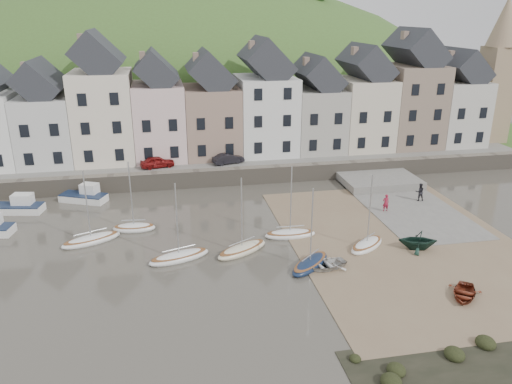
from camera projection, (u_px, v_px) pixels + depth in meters
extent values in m
plane|color=#474237|center=(271.00, 255.00, 38.17)|extent=(160.00, 160.00, 0.00)
cube|color=#3F5F26|center=(220.00, 143.00, 67.45)|extent=(90.00, 30.00, 1.50)
cube|color=slate|center=(232.00, 161.00, 56.56)|extent=(70.00, 7.00, 0.10)
cube|color=slate|center=(237.00, 176.00, 53.55)|extent=(70.00, 1.20, 1.80)
cube|color=#7A634A|center=(404.00, 243.00, 40.08)|extent=(18.00, 26.00, 0.06)
cube|color=slate|center=(404.00, 204.00, 48.15)|extent=(8.00, 18.00, 0.12)
ellipsoid|color=#3F5F26|center=(181.00, 201.00, 98.84)|extent=(134.40, 84.00, 84.00)
cylinder|color=#382619|center=(55.00, 9.00, 72.47)|extent=(0.50, 0.50, 3.00)
cylinder|color=#382619|center=(152.00, 9.00, 78.61)|extent=(0.50, 0.50, 3.00)
cylinder|color=#382619|center=(242.00, 9.00, 79.21)|extent=(0.50, 0.50, 3.00)
cylinder|color=#382619|center=(316.00, 9.00, 80.39)|extent=(0.50, 0.50, 3.00)
cube|color=silver|center=(48.00, 130.00, 55.02)|extent=(5.80, 8.00, 7.50)
cube|color=gray|center=(25.00, 69.00, 52.48)|extent=(0.60, 0.90, 1.40)
cube|color=beige|center=(105.00, 117.00, 55.67)|extent=(6.40, 8.00, 10.00)
cube|color=gray|center=(81.00, 40.00, 52.57)|extent=(0.60, 0.90, 1.40)
cube|color=beige|center=(160.00, 121.00, 56.98)|extent=(5.60, 8.00, 8.50)
cube|color=gray|center=(142.00, 58.00, 54.32)|extent=(0.60, 0.90, 1.40)
cube|color=gray|center=(211.00, 121.00, 58.11)|extent=(6.20, 8.00, 8.00)
cube|color=gray|center=(196.00, 59.00, 55.40)|extent=(0.60, 0.90, 1.40)
cube|color=silver|center=(265.00, 115.00, 59.06)|extent=(6.60, 8.00, 9.00)
cube|color=gray|center=(252.00, 47.00, 56.10)|extent=(0.60, 0.90, 1.40)
cube|color=#A8A49A|center=(316.00, 119.00, 60.41)|extent=(5.80, 8.00, 7.50)
cube|color=gray|center=(306.00, 63.00, 57.88)|extent=(0.60, 0.90, 1.40)
cube|color=beige|center=(362.00, 113.00, 61.28)|extent=(6.00, 8.00, 8.50)
cube|color=gray|center=(355.00, 53.00, 58.53)|extent=(0.60, 0.90, 1.40)
cube|color=gray|center=(410.00, 106.00, 62.12)|extent=(6.40, 8.00, 10.00)
cube|color=gray|center=(404.00, 37.00, 59.02)|extent=(0.60, 0.90, 1.40)
cube|color=beige|center=(453.00, 112.00, 63.54)|extent=(5.80, 8.00, 8.00)
cube|color=gray|center=(450.00, 56.00, 60.91)|extent=(0.60, 0.90, 1.40)
cube|color=#997F60|center=(494.00, 95.00, 63.80)|extent=(3.50, 3.50, 12.00)
cone|color=#997F60|center=(506.00, 21.00, 60.72)|extent=(4.00, 4.00, 6.00)
ellipsoid|color=white|center=(91.00, 240.00, 40.13)|extent=(5.00, 3.35, 0.84)
ellipsoid|color=brown|center=(91.00, 238.00, 40.05)|extent=(4.59, 3.07, 0.20)
cylinder|color=#B2B5B7|center=(87.00, 205.00, 39.07)|extent=(0.10, 0.10, 5.60)
cylinder|color=#B2B5B7|center=(90.00, 232.00, 39.87)|extent=(2.44, 1.17, 0.08)
ellipsoid|color=white|center=(134.00, 228.00, 42.38)|extent=(3.69, 1.77, 0.84)
ellipsoid|color=brown|center=(134.00, 226.00, 42.31)|extent=(3.40, 1.61, 0.20)
cylinder|color=#B2B5B7|center=(131.00, 194.00, 41.32)|extent=(0.10, 0.10, 5.60)
cylinder|color=#B2B5B7|center=(133.00, 220.00, 42.12)|extent=(1.97, 0.23, 0.08)
ellipsoid|color=beige|center=(242.00, 250.00, 38.50)|extent=(4.77, 3.68, 0.84)
ellipsoid|color=brown|center=(242.00, 247.00, 38.42)|extent=(4.38, 3.36, 0.20)
cylinder|color=#B2B5B7|center=(242.00, 213.00, 37.44)|extent=(0.10, 0.10, 5.60)
cylinder|color=#B2B5B7|center=(242.00, 241.00, 38.24)|extent=(2.24, 1.38, 0.08)
ellipsoid|color=white|center=(179.00, 257.00, 37.35)|extent=(4.97, 2.90, 0.84)
ellipsoid|color=brown|center=(179.00, 255.00, 37.28)|extent=(4.56, 2.65, 0.20)
cylinder|color=#B2B5B7|center=(177.00, 219.00, 36.29)|extent=(0.10, 0.10, 5.60)
cylinder|color=#B2B5B7|center=(179.00, 248.00, 37.09)|extent=(2.50, 0.89, 0.08)
ellipsoid|color=white|center=(290.00, 235.00, 41.16)|extent=(4.31, 1.62, 0.84)
ellipsoid|color=brown|center=(290.00, 232.00, 41.08)|extent=(3.97, 1.47, 0.20)
cylinder|color=#B2B5B7|center=(291.00, 200.00, 40.10)|extent=(0.10, 0.10, 5.60)
cylinder|color=#B2B5B7|center=(290.00, 226.00, 40.90)|extent=(2.35, 0.15, 0.08)
ellipsoid|color=#14223E|center=(310.00, 264.00, 36.33)|extent=(4.21, 4.12, 0.84)
ellipsoid|color=brown|center=(310.00, 262.00, 36.26)|extent=(3.86, 3.77, 0.20)
cylinder|color=#B2B5B7|center=(312.00, 225.00, 35.27)|extent=(0.10, 0.10, 5.60)
cylinder|color=#B2B5B7|center=(310.00, 255.00, 36.08)|extent=(1.80, 1.73, 0.08)
ellipsoid|color=white|center=(367.00, 245.00, 39.24)|extent=(4.05, 3.58, 0.84)
ellipsoid|color=brown|center=(367.00, 243.00, 39.16)|extent=(3.72, 3.27, 0.20)
cylinder|color=#B2B5B7|center=(370.00, 209.00, 38.18)|extent=(0.10, 0.10, 5.60)
cylinder|color=#B2B5B7|center=(368.00, 237.00, 38.98)|extent=(1.78, 1.37, 0.08)
cube|color=white|center=(15.00, 209.00, 46.13)|extent=(5.32, 2.64, 0.70)
cube|color=#14223E|center=(14.00, 205.00, 46.00)|extent=(5.23, 2.67, 0.08)
cube|color=white|center=(23.00, 199.00, 46.10)|extent=(1.98, 1.52, 1.00)
cube|color=white|center=(84.00, 198.00, 48.79)|extent=(4.83, 3.40, 0.70)
cube|color=#14223E|center=(83.00, 195.00, 48.66)|extent=(4.77, 3.41, 0.08)
cube|color=white|center=(90.00, 189.00, 48.86)|extent=(1.94, 1.74, 1.00)
imported|color=silver|center=(326.00, 264.00, 35.96)|extent=(3.48, 2.85, 0.63)
imported|color=#153126|center=(418.00, 240.00, 38.72)|extent=(3.51, 3.22, 1.56)
imported|color=maroon|center=(464.00, 293.00, 32.29)|extent=(3.45, 3.62, 0.61)
imported|color=maroon|center=(386.00, 203.00, 45.95)|extent=(0.62, 0.42, 1.65)
imported|color=black|center=(420.00, 192.00, 48.54)|extent=(0.97, 0.82, 1.76)
imported|color=maroon|center=(157.00, 162.00, 53.94)|extent=(3.89, 2.22, 1.25)
imported|color=black|center=(228.00, 159.00, 55.32)|extent=(3.73, 2.16, 1.16)
cube|color=black|center=(483.00, 372.00, 25.71)|extent=(14.00, 6.00, 0.05)
ellipsoid|color=black|center=(486.00, 343.00, 27.69)|extent=(1.09, 1.19, 0.71)
ellipsoid|color=black|center=(355.00, 359.00, 26.56)|extent=(0.63, 0.69, 0.41)
ellipsoid|color=black|center=(396.00, 370.00, 25.61)|extent=(0.98, 1.08, 0.64)
ellipsoid|color=black|center=(454.00, 354.00, 26.77)|extent=(1.08, 1.19, 0.70)
ellipsoid|color=black|center=(391.00, 382.00, 24.78)|extent=(1.08, 1.19, 0.70)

